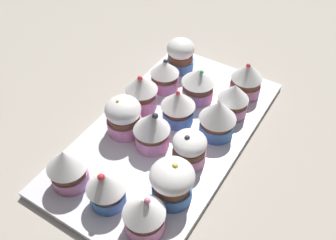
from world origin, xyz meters
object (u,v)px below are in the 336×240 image
cupcake_6 (178,106)px  cupcake_0 (181,54)px  cupcake_8 (107,188)px  cupcake_10 (233,99)px  cupcake_12 (189,148)px  cupcake_3 (124,116)px  cupcake_11 (218,117)px  cupcake_4 (67,167)px  cupcake_5 (200,84)px  cupcake_2 (141,91)px  cupcake_14 (144,214)px  baking_tray (168,134)px  cupcake_7 (152,129)px  cupcake_13 (172,182)px  cupcake_1 (165,74)px  cupcake_9 (246,79)px

cupcake_6 → cupcake_0: bearing=-151.2°
cupcake_8 → cupcake_10: bearing=165.1°
cupcake_8 → cupcake_12: 14.65cm
cupcake_6 → cupcake_12: 9.67cm
cupcake_3 → cupcake_11: bearing=119.4°
cupcake_4 → cupcake_5: (-28.23, 7.64, -0.38)cm
cupcake_2 → cupcake_12: 15.71cm
cupcake_10 → cupcake_14: cupcake_14 is taller
cupcake_6 → cupcake_10: 10.34cm
baking_tray → cupcake_8: (17.03, 0.24, 4.30)cm
cupcake_3 → cupcake_7: (0.27, 6.06, 0.22)cm
cupcake_2 → cupcake_13: 20.98cm
cupcake_10 → cupcake_6: bearing=-47.4°
baking_tray → cupcake_8: cupcake_8 is taller
baking_tray → cupcake_14: cupcake_14 is taller
cupcake_6 → cupcake_14: 22.22cm
cupcake_13 → cupcake_14: cupcake_13 is taller
cupcake_3 → cupcake_8: size_ratio=1.01×
cupcake_3 → cupcake_13: bearing=62.8°
cupcake_1 → cupcake_5: 7.47cm
cupcake_1 → cupcake_7: cupcake_7 is taller
cupcake_3 → cupcake_5: bearing=153.9°
cupcake_6 → cupcake_7: size_ratio=0.93×
cupcake_4 → cupcake_9: bearing=156.9°
cupcake_9 → cupcake_12: cupcake_9 is taller
baking_tray → cupcake_4: cupcake_4 is taller
cupcake_2 → cupcake_1: bearing=174.3°
cupcake_0 → cupcake_5: size_ratio=1.00×
cupcake_1 → cupcake_0: bearing=-174.9°
cupcake_10 → cupcake_9: bearing=-178.1°
cupcake_2 → cupcake_5: bearing=134.0°
cupcake_0 → cupcake_6: size_ratio=0.97×
cupcake_11 → cupcake_0: bearing=-130.6°
cupcake_1 → cupcake_3: cupcake_3 is taller
cupcake_5 → cupcake_7: bearing=-4.2°
cupcake_1 → cupcake_4: bearing=-0.5°
cupcake_13 → cupcake_12: bearing=-170.1°
cupcake_1 → cupcake_4: size_ratio=0.91×
baking_tray → cupcake_1: cupcake_1 is taller
cupcake_10 → cupcake_12: 14.19cm
cupcake_2 → cupcake_7: size_ratio=1.00×
cupcake_13 → cupcake_6: bearing=-151.9°
cupcake_6 → cupcake_9: size_ratio=0.94×
cupcake_2 → cupcake_10: (-7.32, 15.25, -0.46)cm
cupcake_3 → cupcake_7: cupcake_7 is taller
cupcake_4 → cupcake_6: size_ratio=1.03×
cupcake_9 → cupcake_10: size_ratio=1.12×
cupcake_6 → cupcake_11: size_ratio=0.95×
cupcake_5 → cupcake_11: size_ratio=0.93×
cupcake_8 → cupcake_11: (-21.29, 7.18, 0.26)cm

